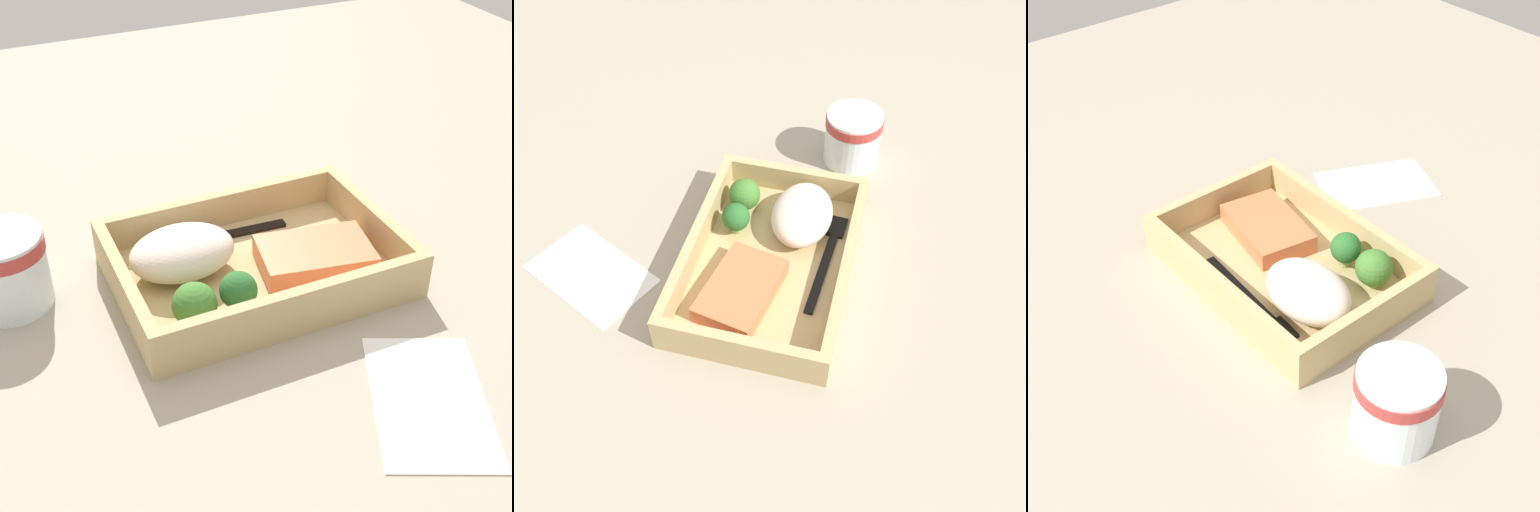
# 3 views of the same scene
# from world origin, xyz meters

# --- Properties ---
(ground_plane) EXTENTS (1.60, 1.60, 0.02)m
(ground_plane) POSITION_xyz_m (0.00, 0.00, -0.01)
(ground_plane) COLOR #9F9682
(takeout_tray) EXTENTS (0.28, 0.20, 0.01)m
(takeout_tray) POSITION_xyz_m (0.00, 0.00, 0.01)
(takeout_tray) COLOR tan
(takeout_tray) RESTS_ON ground_plane
(tray_rim) EXTENTS (0.28, 0.20, 0.04)m
(tray_rim) POSITION_xyz_m (0.00, 0.00, 0.03)
(tray_rim) COLOR tan
(tray_rim) RESTS_ON takeout_tray
(salmon_fillet) EXTENTS (0.12, 0.09, 0.02)m
(salmon_fillet) POSITION_xyz_m (-0.06, 0.02, 0.02)
(salmon_fillet) COLOR #ED7145
(salmon_fillet) RESTS_ON takeout_tray
(mashed_potatoes) EXTENTS (0.11, 0.08, 0.05)m
(mashed_potatoes) POSITION_xyz_m (0.07, -0.02, 0.04)
(mashed_potatoes) COLOR silver
(mashed_potatoes) RESTS_ON takeout_tray
(broccoli_floret_1) EXTENTS (0.04, 0.04, 0.04)m
(broccoli_floret_1) POSITION_xyz_m (0.04, 0.06, 0.04)
(broccoli_floret_1) COLOR #819C50
(broccoli_floret_1) RESTS_ON takeout_tray
(broccoli_floret_2) EXTENTS (0.04, 0.04, 0.04)m
(broccoli_floret_2) POSITION_xyz_m (0.09, 0.06, 0.04)
(broccoli_floret_2) COLOR #7F9A53
(broccoli_floret_2) RESTS_ON takeout_tray
(fork) EXTENTS (0.16, 0.03, 0.00)m
(fork) POSITION_xyz_m (0.03, -0.07, 0.01)
(fork) COLOR black
(fork) RESTS_ON takeout_tray
(paper_cup) EXTENTS (0.08, 0.08, 0.08)m
(paper_cup) POSITION_xyz_m (0.23, -0.06, 0.04)
(paper_cup) COLOR white
(paper_cup) RESTS_ON ground_plane
(receipt_slip) EXTENTS (0.15, 0.18, 0.00)m
(receipt_slip) POSITION_xyz_m (-0.06, 0.21, 0.00)
(receipt_slip) COLOR white
(receipt_slip) RESTS_ON ground_plane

